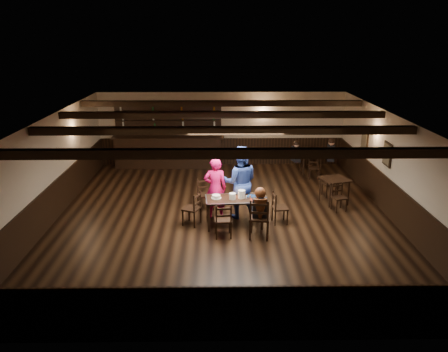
{
  "coord_description": "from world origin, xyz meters",
  "views": [
    {
      "loc": [
        -0.13,
        -10.86,
        4.76
      ],
      "look_at": [
        0.02,
        0.2,
        1.1
      ],
      "focal_mm": 35.0,
      "sensor_mm": 36.0,
      "label": 1
    }
  ],
  "objects_px": {
    "chair_near_right": "(259,216)",
    "chair_near_left": "(223,218)",
    "woman_pink": "(215,188)",
    "dining_table": "(234,202)",
    "man_blue": "(240,182)",
    "cake": "(216,197)",
    "bar_counter": "(169,147)"
  },
  "relations": [
    {
      "from": "woman_pink",
      "to": "man_blue",
      "type": "relative_size",
      "value": 0.85
    },
    {
      "from": "chair_near_right",
      "to": "bar_counter",
      "type": "relative_size",
      "value": 0.25
    },
    {
      "from": "man_blue",
      "to": "cake",
      "type": "xyz_separation_m",
      "value": [
        -0.63,
        -0.57,
        -0.19
      ]
    },
    {
      "from": "dining_table",
      "to": "chair_near_left",
      "type": "relative_size",
      "value": 1.72
    },
    {
      "from": "dining_table",
      "to": "woman_pink",
      "type": "height_order",
      "value": "woman_pink"
    },
    {
      "from": "chair_near_right",
      "to": "cake",
      "type": "height_order",
      "value": "chair_near_right"
    },
    {
      "from": "dining_table",
      "to": "cake",
      "type": "xyz_separation_m",
      "value": [
        -0.46,
        0.02,
        0.13
      ]
    },
    {
      "from": "woman_pink",
      "to": "cake",
      "type": "xyz_separation_m",
      "value": [
        0.03,
        -0.52,
        -0.04
      ]
    },
    {
      "from": "woman_pink",
      "to": "man_blue",
      "type": "xyz_separation_m",
      "value": [
        0.65,
        0.05,
        0.15
      ]
    },
    {
      "from": "woman_pink",
      "to": "dining_table",
      "type": "bearing_deg",
      "value": 130.33
    },
    {
      "from": "man_blue",
      "to": "cake",
      "type": "bearing_deg",
      "value": 43.34
    },
    {
      "from": "chair_near_right",
      "to": "man_blue",
      "type": "xyz_separation_m",
      "value": [
        -0.4,
        1.36,
        0.38
      ]
    },
    {
      "from": "chair_near_right",
      "to": "woman_pink",
      "type": "relative_size",
      "value": 0.62
    },
    {
      "from": "dining_table",
      "to": "woman_pink",
      "type": "xyz_separation_m",
      "value": [
        -0.49,
        0.54,
        0.17
      ]
    },
    {
      "from": "cake",
      "to": "woman_pink",
      "type": "bearing_deg",
      "value": 92.77
    },
    {
      "from": "dining_table",
      "to": "bar_counter",
      "type": "xyz_separation_m",
      "value": [
        -2.22,
        5.27,
        0.06
      ]
    },
    {
      "from": "cake",
      "to": "bar_counter",
      "type": "bearing_deg",
      "value": 108.52
    },
    {
      "from": "dining_table",
      "to": "cake",
      "type": "height_order",
      "value": "cake"
    },
    {
      "from": "chair_near_left",
      "to": "chair_near_right",
      "type": "height_order",
      "value": "chair_near_right"
    },
    {
      "from": "chair_near_left",
      "to": "bar_counter",
      "type": "distance_m",
      "value": 6.28
    },
    {
      "from": "woman_pink",
      "to": "bar_counter",
      "type": "height_order",
      "value": "bar_counter"
    },
    {
      "from": "dining_table",
      "to": "chair_near_right",
      "type": "relative_size",
      "value": 1.47
    },
    {
      "from": "dining_table",
      "to": "chair_near_right",
      "type": "height_order",
      "value": "chair_near_right"
    },
    {
      "from": "dining_table",
      "to": "man_blue",
      "type": "distance_m",
      "value": 0.69
    },
    {
      "from": "man_blue",
      "to": "woman_pink",
      "type": "bearing_deg",
      "value": 5.59
    },
    {
      "from": "man_blue",
      "to": "dining_table",
      "type": "bearing_deg",
      "value": 75.39
    },
    {
      "from": "dining_table",
      "to": "man_blue",
      "type": "relative_size",
      "value": 0.77
    },
    {
      "from": "chair_near_left",
      "to": "chair_near_right",
      "type": "distance_m",
      "value": 0.86
    },
    {
      "from": "chair_near_right",
      "to": "chair_near_left",
      "type": "bearing_deg",
      "value": 175.61
    },
    {
      "from": "chair_near_left",
      "to": "woman_pink",
      "type": "height_order",
      "value": "woman_pink"
    },
    {
      "from": "chair_near_left",
      "to": "woman_pink",
      "type": "relative_size",
      "value": 0.53
    },
    {
      "from": "dining_table",
      "to": "cake",
      "type": "bearing_deg",
      "value": 177.49
    }
  ]
}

